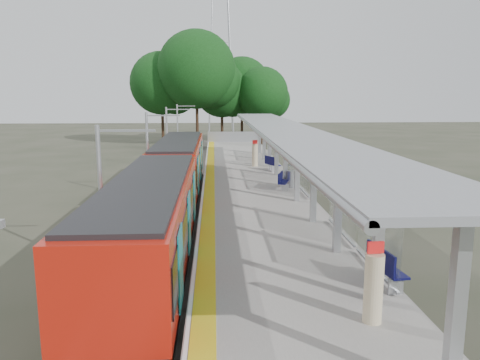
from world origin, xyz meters
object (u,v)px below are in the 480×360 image
object	(u,v)px
train	(169,185)
bench_mid	(282,180)
bench_far	(272,163)
litter_bin	(291,179)
info_pillar_near	(374,288)
info_pillar_far	(255,155)
bench_near	(384,265)

from	to	relation	value
train	bench_mid	xyz separation A→B (m)	(6.18, 3.79, -0.53)
bench_far	litter_bin	world-z (taller)	bench_far
info_pillar_near	litter_bin	size ratio (longest dim) A/B	2.03
info_pillar_far	litter_bin	world-z (taller)	info_pillar_far
bench_near	bench_far	bearing A→B (deg)	84.21
litter_bin	train	bearing A→B (deg)	-147.37
train	bench_far	size ratio (longest dim) A/B	17.54
bench_mid	info_pillar_far	bearing A→B (deg)	112.58
bench_far	info_pillar_far	bearing A→B (deg)	91.30
info_pillar_far	litter_bin	xyz separation A→B (m)	(1.44, -8.45, -0.37)
train	info_pillar_near	distance (m)	13.78
train	info_pillar_far	world-z (taller)	train
bench_mid	bench_far	bearing A→B (deg)	105.52
train	info_pillar_near	world-z (taller)	train
train	bench_near	distance (m)	12.44
bench_near	litter_bin	world-z (taller)	bench_near
bench_near	bench_mid	bearing A→B (deg)	86.08
info_pillar_near	litter_bin	bearing A→B (deg)	81.00
bench_near	info_pillar_near	world-z (taller)	info_pillar_near
bench_mid	bench_far	distance (m)	6.81
train	bench_near	xyz separation A→B (m)	(7.10, -10.21, -0.46)
bench_near	info_pillar_near	distance (m)	2.45
bench_far	info_pillar_far	distance (m)	2.46
info_pillar_far	bench_mid	bearing A→B (deg)	-103.19
bench_near	info_pillar_near	xyz separation A→B (m)	(-1.08, -2.18, 0.29)
train	info_pillar_far	xyz separation A→B (m)	(5.37, 12.80, -0.18)
bench_mid	info_pillar_far	size ratio (longest dim) A/B	0.76
info_pillar_near	info_pillar_far	bearing A→B (deg)	85.16
bench_mid	litter_bin	size ratio (longest dim) A/B	1.52
bench_far	bench_near	bearing A→B (deg)	-111.96
bench_near	info_pillar_far	xyz separation A→B (m)	(-1.73, 23.01, 0.28)
bench_far	litter_bin	distance (m)	6.25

